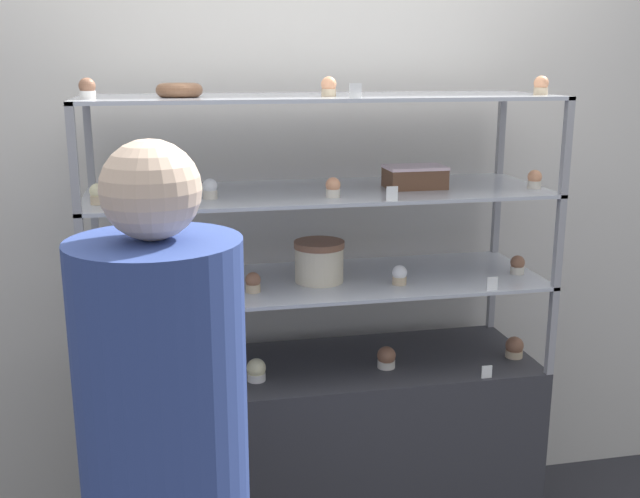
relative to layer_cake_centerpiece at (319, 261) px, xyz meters
The scene contains 28 objects.
back_wall 0.45m from the layer_cake_centerpiece, 89.11° to the left, with size 8.00×0.05×2.60m.
display_base 0.75m from the layer_cake_centerpiece, 69.99° to the left, with size 1.52×0.50×0.74m.
display_riser_lower 0.09m from the layer_cake_centerpiece, 69.99° to the left, with size 1.52×0.50×0.31m.
display_riser_middle 0.22m from the layer_cake_centerpiece, 69.99° to the left, with size 1.52×0.50×0.31m.
display_riser_upper 0.53m from the layer_cake_centerpiece, 69.99° to the left, with size 1.52×0.50×0.31m.
layer_cake_centerpiece is the anchor object (origin of this frame).
sheet_cake_frosted 0.43m from the layer_cake_centerpiece, ahead, with size 0.20×0.14×0.07m.
cupcake_0 0.77m from the layer_cake_centerpiece, behind, with size 0.06×0.06×0.08m.
cupcake_1 0.42m from the layer_cake_centerpiece, 162.14° to the right, with size 0.06×0.06×0.08m.
cupcake_2 0.42m from the layer_cake_centerpiece, 14.45° to the right, with size 0.06×0.06×0.08m.
cupcake_3 0.78m from the layer_cake_centerpiece, ahead, with size 0.06×0.06×0.08m.
price_tag_0 0.67m from the layer_cake_centerpiece, 21.89° to the right, with size 0.04×0.00×0.04m.
cupcake_4 0.70m from the layer_cake_centerpiece, behind, with size 0.05×0.05×0.07m.
cupcake_5 0.25m from the layer_cake_centerpiece, 162.42° to the right, with size 0.05×0.05×0.07m.
cupcake_6 0.27m from the layer_cake_centerpiece, 19.33° to the right, with size 0.05×0.05×0.07m.
cupcake_7 0.70m from the layer_cake_centerpiece, ahead, with size 0.05×0.05×0.07m.
price_tag_1 0.57m from the layer_cake_centerpiece, 21.85° to the right, with size 0.04×0.00×0.04m.
cupcake_8 0.75m from the layer_cake_centerpiece, behind, with size 0.05×0.05×0.06m.
cupcake_9 0.45m from the layer_cake_centerpiece, 169.69° to the right, with size 0.05×0.05×0.06m.
cupcake_10 0.29m from the layer_cake_centerpiece, 80.48° to the right, with size 0.05×0.05×0.06m.
cupcake_11 0.77m from the layer_cake_centerpiece, ahead, with size 0.05×0.05×0.06m.
price_tag_2 0.38m from the layer_cake_centerpiece, 49.21° to the right, with size 0.04×0.00×0.04m.
cupcake_12 0.91m from the layer_cake_centerpiece, behind, with size 0.05×0.05×0.06m.
cupcake_13 0.58m from the layer_cake_centerpiece, 81.03° to the right, with size 0.05×0.05×0.06m.
cupcake_14 0.92m from the layer_cake_centerpiece, ahead, with size 0.05×0.05×0.06m.
price_tag_3 0.61m from the layer_cake_centerpiece, 73.16° to the right, with size 0.04×0.00×0.04m.
donut_glazed 0.72m from the layer_cake_centerpiece, behind, with size 0.14×0.14×0.04m.
customer_figure 0.99m from the layer_cake_centerpiece, 123.13° to the right, with size 0.38×0.38×1.62m.
Camera 1 is at (-0.50, -2.40, 1.77)m, focal length 42.00 mm.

